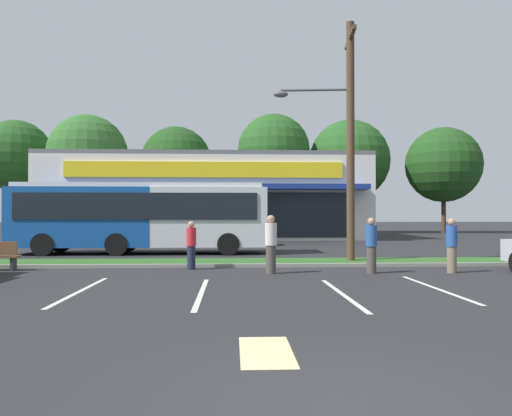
# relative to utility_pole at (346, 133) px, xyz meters

# --- Properties ---
(ground_plane) EXTENTS (240.00, 240.00, 0.00)m
(ground_plane) POSITION_rel_utility_pole_xyz_m (-3.19, -14.01, -4.85)
(ground_plane) COLOR #262628
(grass_median) EXTENTS (56.00, 2.20, 0.12)m
(grass_median) POSITION_rel_utility_pole_xyz_m (-3.19, -0.01, -4.79)
(grass_median) COLOR #2D5B23
(grass_median) RESTS_ON ground_plane
(curb_lip) EXTENTS (56.00, 0.24, 0.12)m
(curb_lip) POSITION_rel_utility_pole_xyz_m (-3.19, -1.23, -4.79)
(curb_lip) COLOR gray
(curb_lip) RESTS_ON ground_plane
(parking_stripe_0) EXTENTS (0.12, 4.80, 0.01)m
(parking_stripe_0) POSITION_rel_utility_pole_xyz_m (-7.85, -6.49, -4.84)
(parking_stripe_0) COLOR silver
(parking_stripe_0) RESTS_ON ground_plane
(parking_stripe_1) EXTENTS (0.12, 4.80, 0.01)m
(parking_stripe_1) POSITION_rel_utility_pole_xyz_m (-4.97, -6.94, -4.84)
(parking_stripe_1) COLOR silver
(parking_stripe_1) RESTS_ON ground_plane
(parking_stripe_2) EXTENTS (0.12, 4.80, 0.01)m
(parking_stripe_2) POSITION_rel_utility_pole_xyz_m (-1.74, -7.24, -4.84)
(parking_stripe_2) COLOR silver
(parking_stripe_2) RESTS_ON ground_plane
(parking_stripe_3) EXTENTS (0.12, 4.80, 0.01)m
(parking_stripe_3) POSITION_rel_utility_pole_xyz_m (0.76, -6.49, -4.84)
(parking_stripe_3) COLOR silver
(parking_stripe_3) RESTS_ON ground_plane
(lot_arrow) EXTENTS (0.70, 1.60, 0.01)m
(lot_arrow) POSITION_rel_utility_pole_xyz_m (-3.80, -12.07, -4.84)
(lot_arrow) COLOR beige
(lot_arrow) RESTS_ON ground_plane
(storefront_building) EXTENTS (23.62, 12.64, 6.25)m
(storefront_building) POSITION_rel_utility_pole_xyz_m (-6.13, 21.64, -1.72)
(storefront_building) COLOR silver
(storefront_building) RESTS_ON ground_plane
(tree_far_left) EXTENTS (7.08, 7.08, 11.19)m
(tree_far_left) POSITION_rel_utility_pole_xyz_m (-25.70, 32.81, 2.79)
(tree_far_left) COLOR #473323
(tree_far_left) RESTS_ON ground_plane
(tree_left) EXTENTS (7.43, 7.43, 11.12)m
(tree_left) POSITION_rel_utility_pole_xyz_m (-17.75, 29.49, 2.55)
(tree_left) COLOR #473323
(tree_left) RESTS_ON ground_plane
(tree_mid_left) EXTENTS (7.03, 7.03, 10.63)m
(tree_mid_left) POSITION_rel_utility_pole_xyz_m (-9.87, 32.67, 2.26)
(tree_mid_left) COLOR #473323
(tree_mid_left) RESTS_ON ground_plane
(tree_mid) EXTENTS (6.99, 6.99, 11.56)m
(tree_mid) POSITION_rel_utility_pole_xyz_m (-0.22, 30.55, 3.21)
(tree_mid) COLOR #473323
(tree_mid) RESTS_ON ground_plane
(tree_mid_right) EXTENTS (7.93, 7.93, 11.16)m
(tree_mid_right) POSITION_rel_utility_pole_xyz_m (7.32, 31.10, 2.34)
(tree_mid_right) COLOR #473323
(tree_mid_right) RESTS_ON ground_plane
(tree_right) EXTENTS (7.36, 7.36, 10.39)m
(tree_right) POSITION_rel_utility_pole_xyz_m (16.52, 30.48, 1.86)
(tree_right) COLOR #473323
(tree_right) RESTS_ON ground_plane
(utility_pole) EXTENTS (3.06, 2.40, 9.01)m
(utility_pole) POSITION_rel_utility_pole_xyz_m (0.00, 0.00, 0.00)
(utility_pole) COLOR #4C3826
(utility_pole) RESTS_ON ground_plane
(city_bus) EXTENTS (11.64, 2.69, 3.25)m
(city_bus) POSITION_rel_utility_pole_xyz_m (-8.47, 5.08, -3.08)
(city_bus) COLOR #144793
(city_bus) RESTS_ON ground_plane
(car_1) EXTENTS (4.21, 1.93, 1.57)m
(car_1) POSITION_rel_utility_pole_xyz_m (-4.24, 11.20, -4.04)
(car_1) COLOR black
(car_1) RESTS_ON ground_plane
(car_2) EXTENTS (4.58, 2.00, 1.53)m
(car_2) POSITION_rel_utility_pole_xyz_m (-12.57, 10.82, -4.06)
(car_2) COLOR #515459
(car_2) RESTS_ON ground_plane
(pedestrian_near_bench) EXTENTS (0.34, 0.34, 1.70)m
(pedestrian_near_bench) POSITION_rel_utility_pole_xyz_m (2.58, -3.23, -3.99)
(pedestrian_near_bench) COLOR #726651
(pedestrian_near_bench) RESTS_ON ground_plane
(pedestrian_by_pole) EXTENTS (0.32, 0.32, 1.60)m
(pedestrian_by_pole) POSITION_rel_utility_pole_xyz_m (-5.61, -1.82, -4.04)
(pedestrian_by_pole) COLOR #1E2338
(pedestrian_by_pole) RESTS_ON ground_plane
(pedestrian_mid) EXTENTS (0.35, 0.35, 1.72)m
(pedestrian_mid) POSITION_rel_utility_pole_xyz_m (0.05, -3.23, -3.98)
(pedestrian_mid) COLOR #47423D
(pedestrian_mid) RESTS_ON ground_plane
(pedestrian_far) EXTENTS (0.36, 0.36, 1.80)m
(pedestrian_far) POSITION_rel_utility_pole_xyz_m (-3.06, -3.18, -3.94)
(pedestrian_far) COLOR #47423D
(pedestrian_far) RESTS_ON ground_plane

